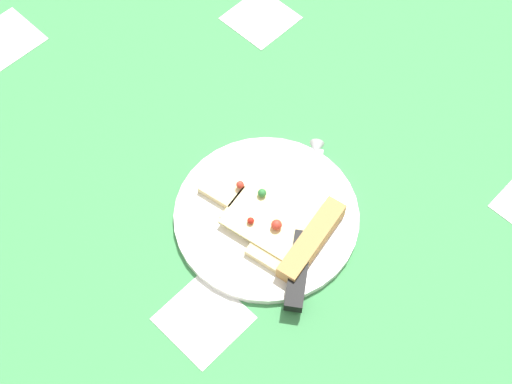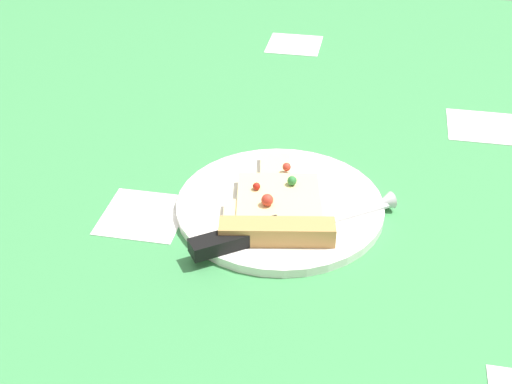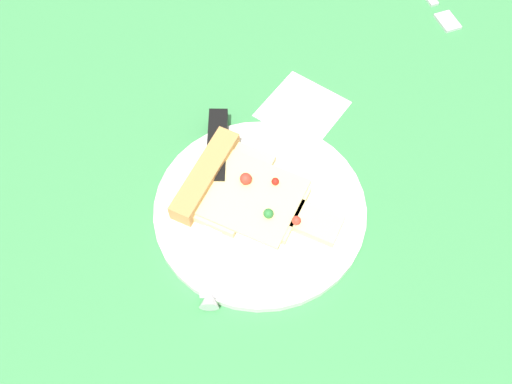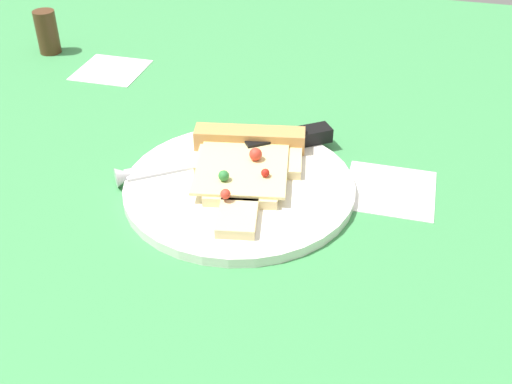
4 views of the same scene
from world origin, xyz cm
name	(u,v)px [view 3 (image 3 of 4)]	position (x,y,z in cm)	size (l,w,h in cm)	color
ground_plane	(306,246)	(0.00, -0.02, -1.50)	(146.05, 146.05, 3.00)	#3D8C4C
plate	(262,206)	(-6.26, 0.46, 0.52)	(23.42, 23.42, 1.04)	white
pizza_slice	(241,191)	(-8.82, 0.00, 1.84)	(18.51, 12.62, 2.64)	beige
knife	(215,181)	(-11.97, -0.58, 1.65)	(15.52, 20.84, 2.45)	silver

